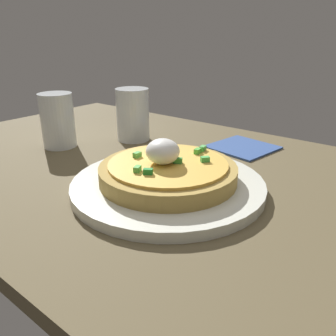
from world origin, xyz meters
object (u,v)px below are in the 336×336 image
Objects in this scene: plate at (168,185)px; pizza at (168,170)px; cup_far at (133,117)px; cup_near at (58,122)px; napkin at (243,147)px.

pizza is at bearing -123.15° from plate.
plate is at bearing 56.85° from pizza.
pizza is 27.39cm from cup_far.
pizza is (-0.03, -0.05, 2.42)cm from plate.
cup_near reaches higher than pizza.
pizza is 1.87× the size of cup_near.
cup_near is 0.94× the size of napkin.
cup_far is 0.96× the size of napkin.
plate is 25.31cm from napkin.
cup_far reaches higher than cup_near.
cup_near reaches higher than napkin.
napkin is at bearing 90.39° from plate.
cup_far reaches higher than plate.
pizza is 25.53cm from napkin.
cup_far reaches higher than napkin.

